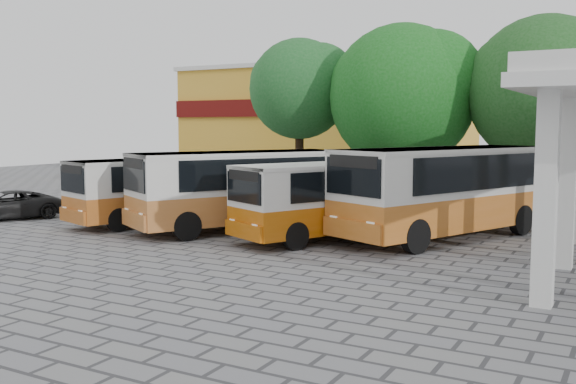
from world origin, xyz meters
The scene contains 10 objects.
ground centered at (0.00, 0.00, 0.00)m, with size 90.00×90.00×0.00m, color slate.
shophouse_block centered at (-11.00, 25.99, 4.16)m, with size 20.40×10.40×8.30m.
bus_far_left centered at (-7.58, 2.93, 1.52)m, with size 4.40×7.75×2.62m.
bus_centre_left centered at (-3.66, 3.01, 1.72)m, with size 6.20×8.88×2.98m.
bus_centre_right centered at (0.23, 3.04, 1.54)m, with size 5.18×7.92×2.66m.
bus_far_right centered at (3.65, 4.86, 1.84)m, with size 5.95×9.48×3.19m.
tree_left centered at (-6.17, 12.67, 6.04)m, with size 5.50×5.24×8.49m.
tree_middle centered at (-0.66, 12.96, 5.59)m, with size 7.39×7.04×8.87m.
tree_right centered at (5.70, 13.71, 5.74)m, with size 7.05×6.71×8.88m.
parked_car centered at (-13.88, 0.53, 0.60)m, with size 1.99×4.32×1.20m, color black.
Camera 1 is at (9.66, -17.22, 3.93)m, focal length 40.00 mm.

